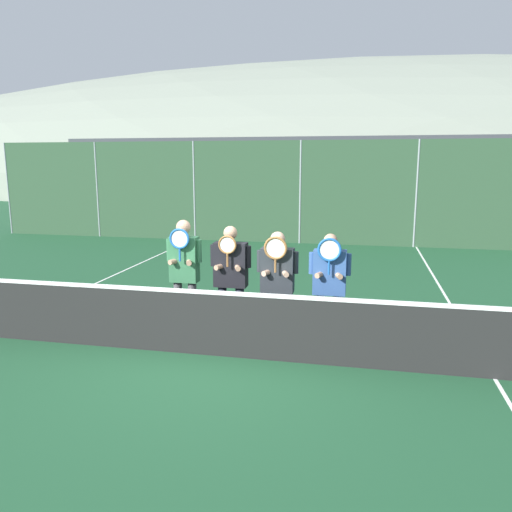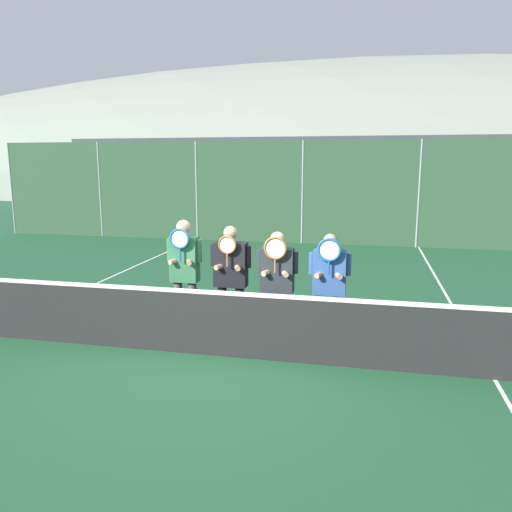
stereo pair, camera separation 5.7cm
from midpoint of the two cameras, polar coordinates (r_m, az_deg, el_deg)
The scene contains 14 objects.
ground_plane at distance 7.20m, azimuth -5.60°, elevation -11.21°, with size 120.00×120.00×0.00m, color #1E4C2D.
hill_distant at distance 66.95m, azimuth 10.48°, elevation 8.27°, with size 140.08×77.82×27.24m.
clubhouse_building at distance 24.52m, azimuth 8.50°, elevation 8.77°, with size 24.34×5.50×3.74m.
fence_back at distance 16.56m, azimuth 4.98°, elevation 7.24°, with size 22.02×0.06×3.37m.
tennis_net at distance 7.04m, azimuth -5.68°, elevation -7.52°, with size 10.09×0.09×1.04m.
court_line_left_sideline at distance 11.34m, azimuth -19.21°, elevation -3.55°, with size 0.05×16.00×0.01m, color white.
court_line_right_sideline at distance 9.87m, azimuth 21.54°, elevation -5.79°, with size 0.05×16.00×0.01m, color white.
player_leftmost at distance 7.69m, azimuth -8.41°, elevation -1.41°, with size 0.56×0.34×1.83m.
player_center_left at distance 7.46m, azimuth -3.13°, elevation -2.01°, with size 0.62×0.34×1.76m.
player_center_right at distance 7.22m, azimuth 2.22°, elevation -2.57°, with size 0.61×0.34×1.71m.
player_rightmost at distance 7.21m, azimuth 8.16°, elevation -2.85°, with size 0.60×0.34×1.69m.
car_far_left at distance 21.78m, azimuth -12.34°, elevation 5.77°, with size 4.44×1.92×1.74m.
car_left_of_center at distance 19.82m, azimuth 0.26°, elevation 5.51°, with size 4.10×1.92×1.71m.
car_center at distance 19.51m, azimuth 14.75°, elevation 5.02°, with size 4.49×2.06×1.66m.
Camera 1 is at (2.05, -6.36, 2.69)m, focal length 35.00 mm.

